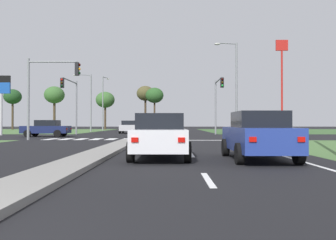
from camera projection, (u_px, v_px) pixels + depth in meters
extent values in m
plane|color=black|center=(141.00, 137.00, 32.40)|extent=(200.00, 200.00, 0.00)
cube|color=#385B2D|center=(314.00, 131.00, 56.72)|extent=(35.00, 35.00, 0.01)
cube|color=gray|center=(99.00, 154.00, 13.41)|extent=(1.20, 22.00, 0.14)
cube|color=#ADA89E|center=(154.00, 130.00, 57.40)|extent=(1.20, 36.00, 0.14)
cube|color=silver|center=(208.00, 180.00, 7.63)|extent=(0.14, 2.00, 0.01)
cube|color=silver|center=(192.00, 155.00, 13.63)|extent=(0.14, 2.00, 0.01)
cube|color=silver|center=(185.00, 145.00, 19.63)|extent=(0.14, 2.00, 0.01)
cube|color=silver|center=(274.00, 153.00, 14.36)|extent=(0.14, 24.00, 0.01)
cube|color=silver|center=(186.00, 140.00, 25.38)|extent=(6.40, 0.50, 0.01)
cube|color=silver|center=(51.00, 139.00, 27.25)|extent=(0.70, 2.80, 0.01)
cube|color=silver|center=(66.00, 139.00, 27.24)|extent=(0.70, 2.80, 0.01)
cube|color=silver|center=(81.00, 139.00, 27.24)|extent=(0.70, 2.80, 0.01)
cube|color=silver|center=(96.00, 139.00, 27.23)|extent=(0.70, 2.80, 0.01)
cube|color=silver|center=(111.00, 139.00, 27.22)|extent=(0.70, 2.80, 0.01)
cube|color=silver|center=(127.00, 139.00, 27.21)|extent=(0.70, 2.80, 0.01)
cube|color=#B7B7BC|center=(129.00, 128.00, 43.31)|extent=(1.86, 4.41, 0.69)
cube|color=black|center=(129.00, 123.00, 43.47)|extent=(1.64, 2.03, 0.52)
cube|color=red|center=(137.00, 127.00, 45.53)|extent=(0.20, 0.04, 0.14)
cube|color=red|center=(126.00, 127.00, 45.54)|extent=(0.20, 0.04, 0.14)
cylinder|color=black|center=(136.00, 131.00, 41.89)|extent=(0.22, 0.64, 0.64)
cylinder|color=black|center=(120.00, 131.00, 41.90)|extent=(0.22, 0.64, 0.64)
cylinder|color=black|center=(138.00, 130.00, 44.71)|extent=(0.22, 0.64, 0.64)
cylinder|color=black|center=(123.00, 130.00, 44.73)|extent=(0.22, 0.64, 0.64)
cube|color=silver|center=(160.00, 139.00, 12.44)|extent=(1.75, 4.43, 0.69)
cube|color=black|center=(160.00, 121.00, 12.30)|extent=(1.54, 2.04, 0.52)
cube|color=red|center=(135.00, 140.00, 10.21)|extent=(0.20, 0.04, 0.14)
cube|color=red|center=(181.00, 140.00, 10.20)|extent=(0.20, 0.04, 0.14)
cylinder|color=black|center=(139.00, 146.00, 13.86)|extent=(0.22, 0.64, 0.64)
cylinder|color=black|center=(184.00, 146.00, 13.85)|extent=(0.22, 0.64, 0.64)
cylinder|color=black|center=(131.00, 152.00, 11.03)|extent=(0.22, 0.64, 0.64)
cylinder|color=black|center=(187.00, 152.00, 11.01)|extent=(0.22, 0.64, 0.64)
cube|color=#161E47|center=(46.00, 130.00, 32.11)|extent=(4.10, 1.79, 0.65)
cube|color=black|center=(48.00, 123.00, 32.11)|extent=(1.89, 1.57, 0.52)
cube|color=red|center=(67.00, 129.00, 31.41)|extent=(0.04, 0.20, 0.14)
cube|color=red|center=(71.00, 129.00, 32.77)|extent=(0.04, 0.20, 0.14)
cylinder|color=black|center=(27.00, 133.00, 31.22)|extent=(0.64, 0.22, 0.64)
cylinder|color=black|center=(35.00, 133.00, 33.01)|extent=(0.64, 0.22, 0.64)
cylinder|color=black|center=(57.00, 133.00, 31.20)|extent=(0.64, 0.22, 0.64)
cylinder|color=black|center=(64.00, 133.00, 32.99)|extent=(0.64, 0.22, 0.64)
cube|color=navy|center=(258.00, 139.00, 11.82)|extent=(1.73, 4.23, 0.75)
cube|color=black|center=(259.00, 119.00, 11.68)|extent=(1.52, 1.95, 0.52)
cube|color=red|center=(253.00, 139.00, 9.69)|extent=(0.20, 0.04, 0.14)
cube|color=red|center=(301.00, 139.00, 9.68)|extent=(0.20, 0.04, 0.14)
cylinder|color=black|center=(225.00, 147.00, 13.18)|extent=(0.22, 0.64, 0.64)
cylinder|color=black|center=(272.00, 147.00, 13.16)|extent=(0.22, 0.64, 0.64)
cylinder|color=black|center=(240.00, 154.00, 10.47)|extent=(0.22, 0.64, 0.64)
cylinder|color=black|center=(299.00, 154.00, 10.46)|extent=(0.22, 0.64, 0.64)
cube|color=slate|center=(137.00, 127.00, 55.13)|extent=(1.82, 4.40, 0.65)
cube|color=black|center=(137.00, 123.00, 55.29)|extent=(1.60, 2.02, 0.52)
cube|color=red|center=(143.00, 126.00, 57.34)|extent=(0.20, 0.04, 0.14)
cube|color=red|center=(134.00, 126.00, 57.35)|extent=(0.20, 0.04, 0.14)
cylinder|color=black|center=(142.00, 129.00, 53.71)|extent=(0.22, 0.64, 0.64)
cylinder|color=black|center=(130.00, 129.00, 53.73)|extent=(0.22, 0.64, 0.64)
cylinder|color=black|center=(144.00, 129.00, 56.53)|extent=(0.22, 0.64, 0.64)
cylinder|color=black|center=(132.00, 129.00, 56.54)|extent=(0.22, 0.64, 0.64)
cylinder|color=gray|center=(216.00, 108.00, 38.98)|extent=(0.18, 0.18, 5.86)
cylinder|color=gray|center=(219.00, 80.00, 36.52)|extent=(0.12, 4.96, 0.12)
cube|color=black|center=(222.00, 83.00, 34.04)|extent=(0.32, 0.26, 0.95)
sphere|color=#360503|center=(222.00, 79.00, 33.88)|extent=(0.20, 0.20, 0.20)
sphere|color=#3A2405|center=(222.00, 82.00, 33.88)|extent=(0.20, 0.20, 0.20)
sphere|color=green|center=(222.00, 86.00, 33.88)|extent=(0.20, 0.20, 0.20)
cylinder|color=gray|center=(76.00, 108.00, 39.09)|extent=(0.18, 0.18, 5.82)
cylinder|color=gray|center=(70.00, 81.00, 36.55)|extent=(0.12, 5.13, 0.12)
cube|color=black|center=(62.00, 83.00, 33.97)|extent=(0.32, 0.26, 0.95)
sphere|color=red|center=(62.00, 80.00, 33.82)|extent=(0.20, 0.20, 0.20)
sphere|color=#3A2405|center=(62.00, 83.00, 33.81)|extent=(0.20, 0.20, 0.20)
sphere|color=black|center=(62.00, 86.00, 33.81)|extent=(0.20, 0.20, 0.20)
cylinder|color=gray|center=(28.00, 99.00, 25.89)|extent=(0.18, 0.18, 5.91)
cylinder|color=gray|center=(53.00, 62.00, 25.90)|extent=(3.53, 0.12, 0.12)
cube|color=black|center=(77.00, 69.00, 25.88)|extent=(0.26, 0.32, 0.95)
sphere|color=#360503|center=(79.00, 65.00, 25.88)|extent=(0.20, 0.20, 0.20)
sphere|color=orange|center=(79.00, 69.00, 25.88)|extent=(0.20, 0.20, 0.20)
sphere|color=black|center=(79.00, 73.00, 25.88)|extent=(0.20, 0.20, 0.20)
cylinder|color=gray|center=(236.00, 90.00, 33.27)|extent=(0.20, 0.20, 8.70)
cylinder|color=gray|center=(227.00, 43.00, 33.11)|extent=(1.86, 0.52, 0.10)
ellipsoid|color=#B2B2A8|center=(217.00, 44.00, 32.90)|extent=(0.56, 0.28, 0.20)
cylinder|color=gray|center=(91.00, 103.00, 51.67)|extent=(0.20, 0.20, 8.26)
cylinder|color=gray|center=(83.00, 75.00, 51.31)|extent=(2.10, 0.91, 0.10)
ellipsoid|color=#B2B2A8|center=(75.00, 75.00, 50.90)|extent=(0.56, 0.28, 0.20)
cylinder|color=gray|center=(103.00, 103.00, 60.77)|extent=(0.20, 0.20, 9.18)
cylinder|color=gray|center=(105.00, 78.00, 61.73)|extent=(0.65, 1.86, 0.10)
ellipsoid|color=#B2B2A8|center=(108.00, 79.00, 62.64)|extent=(0.56, 0.28, 0.20)
cylinder|color=maroon|center=(148.00, 129.00, 41.40)|extent=(0.16, 0.16, 0.78)
cylinder|color=#9E8966|center=(148.00, 122.00, 41.40)|extent=(0.34, 0.34, 0.81)
sphere|color=tan|center=(148.00, 118.00, 41.41)|extent=(0.23, 0.23, 0.23)
cylinder|color=red|center=(282.00, 91.00, 53.76)|extent=(0.28, 0.28, 12.14)
cube|color=red|center=(282.00, 45.00, 53.82)|extent=(1.80, 0.30, 1.60)
torus|color=yellow|center=(279.00, 46.00, 53.99)|extent=(0.96, 0.16, 0.96)
torus|color=yellow|center=(284.00, 46.00, 53.99)|extent=(0.96, 0.16, 0.96)
cylinder|color=silver|center=(1.00, 114.00, 35.96)|extent=(0.24, 0.24, 4.20)
cube|color=#194CA5|center=(1.00, 88.00, 35.99)|extent=(1.80, 0.24, 1.10)
cube|color=black|center=(1.00, 79.00, 36.00)|extent=(1.80, 0.24, 0.70)
cylinder|color=#423323|center=(13.00, 115.00, 69.04)|extent=(0.39, 0.39, 5.45)
ellipsoid|color=#1E421E|center=(13.00, 97.00, 69.07)|extent=(3.36, 3.36, 2.85)
cylinder|color=#423323|center=(54.00, 115.00, 68.06)|extent=(0.46, 0.46, 5.58)
ellipsoid|color=#38602D|center=(54.00, 95.00, 68.09)|extent=(3.80, 3.80, 3.23)
cylinder|color=#423323|center=(105.00, 117.00, 70.20)|extent=(0.40, 0.40, 4.82)
ellipsoid|color=#38602D|center=(105.00, 100.00, 70.23)|extent=(3.69, 3.69, 3.13)
cylinder|color=#423323|center=(145.00, 114.00, 66.72)|extent=(0.39, 0.39, 5.90)
ellipsoid|color=#4C4728|center=(145.00, 93.00, 66.76)|extent=(3.26, 3.26, 2.77)
cylinder|color=#423323|center=(155.00, 115.00, 64.88)|extent=(0.32, 0.32, 5.38)
ellipsoid|color=#285123|center=(155.00, 95.00, 64.91)|extent=(3.27, 3.27, 2.78)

